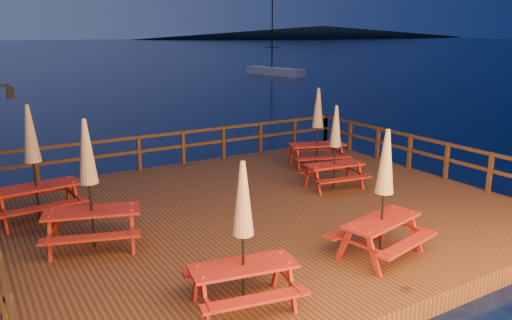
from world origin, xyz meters
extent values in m
plane|color=#050631|center=(0.00, 0.00, 0.00)|extent=(500.00, 500.00, 0.00)
cube|color=#462216|center=(0.00, 0.00, 0.20)|extent=(12.00, 10.00, 0.40)
cylinder|color=#3B1D13|center=(0.00, 4.60, -0.30)|extent=(0.24, 0.24, 1.40)
cylinder|color=#3B1D13|center=(5.60, 4.60, -0.30)|extent=(0.24, 0.24, 1.40)
cube|color=#3B1D13|center=(0.00, 4.85, 1.45)|extent=(11.70, 0.06, 0.09)
cube|color=#3B1D13|center=(0.00, 4.85, 1.01)|extent=(11.70, 0.06, 0.09)
cube|color=#3B1D13|center=(-4.68, 4.85, 0.95)|extent=(0.10, 0.10, 1.10)
cube|color=#3B1D13|center=(0.00, 4.85, 0.95)|extent=(0.10, 0.10, 1.10)
cube|color=#3B1D13|center=(4.68, 4.85, 0.95)|extent=(0.10, 0.10, 1.10)
cube|color=#3B1D13|center=(5.85, 0.00, 1.45)|extent=(0.06, 9.70, 0.09)
cube|color=#3B1D13|center=(5.85, 0.00, 1.01)|extent=(0.06, 9.70, 0.09)
cube|color=#3B1D13|center=(5.85, 0.00, 0.95)|extent=(0.10, 0.10, 1.10)
cube|color=#3B1D13|center=(5.85, 3.88, 0.95)|extent=(0.10, 0.10, 1.10)
cube|color=black|center=(-4.85, 4.55, 3.05)|extent=(0.18, 0.18, 0.28)
sphere|color=#F2AD60|center=(-4.85, 4.55, 3.05)|extent=(0.14, 0.14, 0.14)
ellipsoid|color=black|center=(185.00, 230.00, 3.50)|extent=(230.40, 86.40, 7.00)
cube|color=silver|center=(23.10, 34.79, 0.28)|extent=(2.62, 7.82, 0.99)
cylinder|color=black|center=(23.10, 35.34, 5.72)|extent=(0.13, 0.13, 11.00)
cylinder|color=black|center=(23.10, 35.34, 2.86)|extent=(0.43, 1.97, 0.09)
cube|color=maroon|center=(2.54, 0.37, 1.07)|extent=(1.68, 0.85, 0.04)
cube|color=maroon|center=(2.62, 0.90, 0.80)|extent=(1.62, 0.48, 0.04)
cube|color=maroon|center=(2.47, -0.16, 0.80)|extent=(1.62, 0.48, 0.04)
cube|color=maroon|center=(1.93, 0.76, 0.73)|extent=(0.07, 0.10, 0.67)
cube|color=maroon|center=(1.84, 0.17, 0.73)|extent=(0.07, 0.10, 0.67)
cube|color=maroon|center=(3.25, 0.56, 0.73)|extent=(0.07, 0.10, 0.67)
cube|color=maroon|center=(3.16, -0.02, 0.73)|extent=(0.07, 0.10, 0.67)
cylinder|color=black|center=(2.54, 0.37, 1.51)|extent=(0.04, 0.04, 2.23)
cone|color=tan|center=(2.54, 0.37, 2.14)|extent=(0.32, 0.32, 1.11)
sphere|color=black|center=(2.54, 0.37, 2.65)|extent=(0.06, 0.06, 0.06)
cube|color=maroon|center=(3.50, 2.37, 1.13)|extent=(1.87, 1.16, 0.05)
cube|color=maroon|center=(3.67, 2.92, 0.84)|extent=(1.75, 0.77, 0.05)
cube|color=maroon|center=(3.33, 1.81, 0.84)|extent=(1.75, 0.77, 0.05)
cube|color=maroon|center=(2.90, 2.89, 0.76)|extent=(0.08, 0.11, 0.73)
cube|color=maroon|center=(2.71, 2.27, 0.76)|extent=(0.08, 0.11, 0.73)
cube|color=maroon|center=(4.29, 2.46, 0.76)|extent=(0.08, 0.11, 0.73)
cube|color=maroon|center=(4.10, 1.85, 0.76)|extent=(0.08, 0.11, 0.73)
cylinder|color=black|center=(3.50, 2.37, 1.61)|extent=(0.04, 0.04, 2.43)
cone|color=tan|center=(3.50, 2.37, 2.29)|extent=(0.35, 0.35, 1.21)
sphere|color=black|center=(3.50, 2.37, 2.86)|extent=(0.07, 0.07, 0.07)
cube|color=maroon|center=(-2.60, -3.65, 1.09)|extent=(1.75, 0.94, 0.05)
cube|color=maroon|center=(-2.50, -3.10, 0.81)|extent=(1.68, 0.56, 0.05)
cube|color=maroon|center=(-2.70, -4.19, 0.81)|extent=(1.68, 0.56, 0.05)
cube|color=maroon|center=(-3.23, -3.22, 0.75)|extent=(0.07, 0.10, 0.69)
cube|color=maroon|center=(-3.34, -3.82, 0.75)|extent=(0.07, 0.10, 0.69)
cube|color=maroon|center=(-1.87, -3.47, 0.75)|extent=(0.07, 0.10, 0.69)
cube|color=maroon|center=(-1.98, -4.07, 0.75)|extent=(0.07, 0.10, 0.69)
cylinder|color=black|center=(-2.60, -3.65, 1.55)|extent=(0.04, 0.04, 2.30)
cone|color=tan|center=(-2.60, -3.65, 2.20)|extent=(0.33, 0.33, 1.15)
sphere|color=black|center=(-2.60, -3.65, 2.73)|extent=(0.06, 0.06, 0.06)
cube|color=maroon|center=(-4.07, -0.18, 1.16)|extent=(1.96, 1.24, 0.05)
cube|color=maroon|center=(-3.88, 0.40, 0.86)|extent=(1.83, 0.83, 0.05)
cube|color=maroon|center=(-4.26, -0.76, 0.86)|extent=(1.83, 0.83, 0.05)
cube|color=maroon|center=(-4.69, 0.37, 0.78)|extent=(0.09, 0.12, 0.76)
cube|color=maroon|center=(-4.90, -0.26, 0.78)|extent=(0.09, 0.12, 0.76)
cube|color=maroon|center=(-3.24, -0.09, 0.78)|extent=(0.09, 0.12, 0.76)
cube|color=maroon|center=(-3.45, -0.73, 0.78)|extent=(0.09, 0.12, 0.76)
cylinder|color=black|center=(-4.07, -0.18, 1.67)|extent=(0.04, 0.04, 2.54)
cone|color=tan|center=(-4.07, -0.18, 2.38)|extent=(0.37, 0.37, 1.27)
sphere|color=black|center=(-4.07, -0.18, 2.97)|extent=(0.07, 0.07, 0.07)
cube|color=maroon|center=(0.55, -3.42, 1.12)|extent=(1.84, 1.04, 0.05)
cube|color=maroon|center=(0.43, -2.85, 0.83)|extent=(1.76, 0.64, 0.05)
cube|color=maroon|center=(0.68, -3.99, 0.83)|extent=(1.76, 0.64, 0.05)
cube|color=maroon|center=(-0.22, -3.27, 0.76)|extent=(0.08, 0.11, 0.72)
cube|color=maroon|center=(-0.09, -3.89, 0.76)|extent=(0.08, 0.11, 0.72)
cube|color=maroon|center=(1.19, -2.95, 0.76)|extent=(0.08, 0.11, 0.72)
cube|color=maroon|center=(1.33, -3.58, 0.76)|extent=(0.08, 0.11, 0.72)
cylinder|color=black|center=(0.55, -3.42, 1.61)|extent=(0.04, 0.04, 2.42)
cone|color=tan|center=(0.55, -3.42, 2.28)|extent=(0.35, 0.35, 1.21)
sphere|color=black|center=(0.55, -3.42, 2.84)|extent=(0.07, 0.07, 0.07)
cube|color=maroon|center=(-4.77, 2.06, 1.17)|extent=(1.91, 0.87, 0.05)
cube|color=maroon|center=(-4.82, 2.67, 0.86)|extent=(1.87, 0.44, 0.05)
cube|color=maroon|center=(-4.72, 1.44, 0.86)|extent=(1.87, 0.44, 0.05)
cube|color=maroon|center=(-5.52, 1.65, 0.79)|extent=(0.07, 0.11, 0.77)
cube|color=maroon|center=(-4.03, 2.46, 0.79)|extent=(0.07, 0.11, 0.77)
cube|color=maroon|center=(-3.97, 1.78, 0.79)|extent=(0.07, 0.11, 0.77)
cylinder|color=black|center=(-4.77, 2.06, 1.69)|extent=(0.05, 0.05, 2.58)
cone|color=tan|center=(-4.77, 2.06, 2.41)|extent=(0.37, 0.37, 1.29)
sphere|color=black|center=(-4.77, 2.06, 3.01)|extent=(0.07, 0.07, 0.07)
camera|label=1|loc=(-6.07, -9.77, 4.63)|focal=35.00mm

